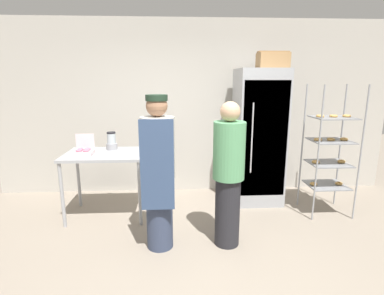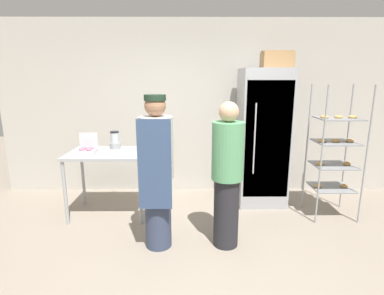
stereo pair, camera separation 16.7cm
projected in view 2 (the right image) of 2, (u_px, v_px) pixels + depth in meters
name	position (u px, v px, depth m)	size (l,w,h in m)	color
ground_plane	(204.00, 266.00, 3.01)	(14.00, 14.00, 0.00)	gray
back_wall	(199.00, 108.00, 4.88)	(6.40, 0.12, 2.76)	#B7B2A8
refrigerator	(262.00, 138.00, 4.43)	(0.69, 0.72, 1.99)	#9EA0A5
baking_rack	(335.00, 152.00, 3.98)	(0.58, 0.51, 1.78)	#93969B
prep_counter	(108.00, 159.00, 4.05)	(1.04, 0.73, 0.89)	#9EA0A5
donut_box	(87.00, 150.00, 3.95)	(0.24, 0.21, 0.26)	silver
blender_pitcher	(115.00, 141.00, 4.20)	(0.15, 0.15, 0.24)	#99999E
cardboard_storage_box	(277.00, 60.00, 4.13)	(0.43, 0.27, 0.23)	#A87F51
person_baker	(157.00, 171.00, 3.20)	(0.36, 0.38, 1.69)	#333D56
person_customer	(227.00, 175.00, 3.24)	(0.34, 0.34, 1.62)	#232328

